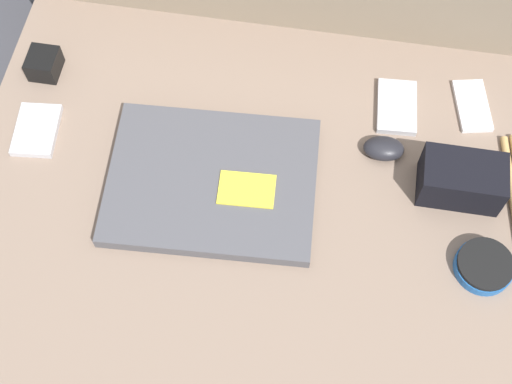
{
  "coord_description": "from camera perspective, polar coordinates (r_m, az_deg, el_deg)",
  "views": [
    {
      "loc": [
        0.08,
        -0.51,
        1.16
      ],
      "look_at": [
        0.0,
        0.0,
        0.15
      ],
      "focal_mm": 50.0,
      "sensor_mm": 36.0,
      "label": 1
    }
  ],
  "objects": [
    {
      "name": "laptop",
      "position": [
        1.16,
        -3.52,
        0.85
      ],
      "size": [
        0.35,
        0.28,
        0.03
      ],
      "rotation": [
        0.0,
        0.0,
        0.06
      ],
      "color": "#47474C",
      "rests_on": "couch_seat"
    },
    {
      "name": "speaker_puck",
      "position": [
        1.15,
        17.79,
        -5.66
      ],
      "size": [
        0.09,
        0.09,
        0.02
      ],
      "color": "#1E569E",
      "rests_on": "couch_seat"
    },
    {
      "name": "camera_pouch",
      "position": [
        1.17,
        16.12,
        0.96
      ],
      "size": [
        0.13,
        0.08,
        0.07
      ],
      "color": "black",
      "rests_on": "couch_seat"
    },
    {
      "name": "couch_seat",
      "position": [
        1.21,
        -0.0,
        -1.89
      ],
      "size": [
        0.96,
        0.71,
        0.13
      ],
      "color": "#7A6656",
      "rests_on": "ground_plane"
    },
    {
      "name": "phone_silver",
      "position": [
        1.26,
        11.2,
        6.7
      ],
      "size": [
        0.07,
        0.11,
        0.01
      ],
      "rotation": [
        0.0,
        0.0,
        0.06
      ],
      "color": "#B7B7BC",
      "rests_on": "couch_seat"
    },
    {
      "name": "ground_plane",
      "position": [
        1.27,
        -0.0,
        -3.18
      ],
      "size": [
        8.0,
        8.0,
        0.0
      ],
      "primitive_type": "plane",
      "color": "#38383D"
    },
    {
      "name": "charger_brick",
      "position": [
        1.32,
        -16.6,
        9.81
      ],
      "size": [
        0.05,
        0.06,
        0.04
      ],
      "color": "black",
      "rests_on": "couch_seat"
    },
    {
      "name": "computer_mouse",
      "position": [
        1.2,
        10.18,
        3.44
      ],
      "size": [
        0.07,
        0.05,
        0.03
      ],
      "rotation": [
        0.0,
        0.0,
        0.06
      ],
      "color": "black",
      "rests_on": "couch_seat"
    },
    {
      "name": "phone_small",
      "position": [
        1.29,
        16.92,
        6.61
      ],
      "size": [
        0.07,
        0.11,
        0.01
      ],
      "rotation": [
        0.0,
        0.0,
        0.21
      ],
      "color": "silver",
      "rests_on": "couch_seat"
    },
    {
      "name": "phone_black",
      "position": [
        1.26,
        -17.15,
        4.76
      ],
      "size": [
        0.08,
        0.11,
        0.01
      ],
      "rotation": [
        0.0,
        0.0,
        0.1
      ],
      "color": "#B7B7BC",
      "rests_on": "couch_seat"
    }
  ]
}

